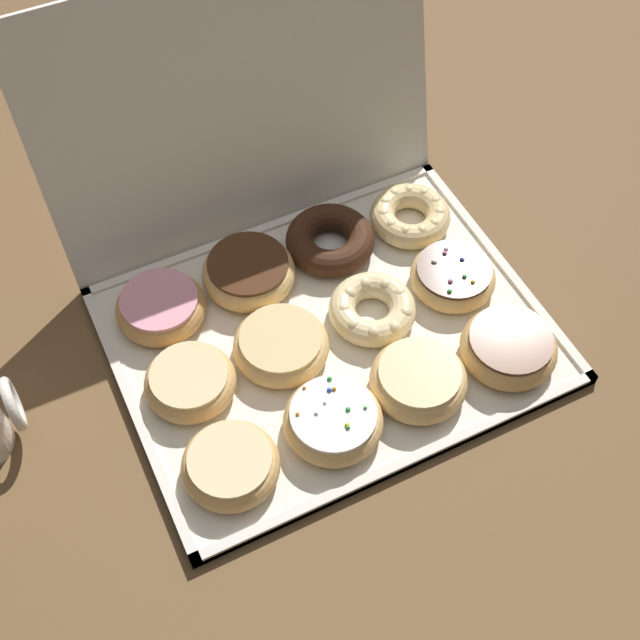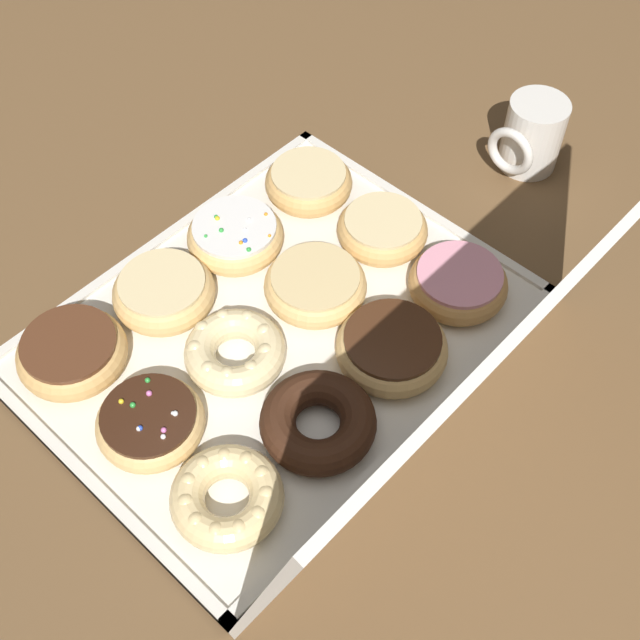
# 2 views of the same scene
# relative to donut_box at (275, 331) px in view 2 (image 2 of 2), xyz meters

# --- Properties ---
(ground_plane) EXTENTS (3.00, 3.00, 0.00)m
(ground_plane) POSITION_rel_donut_box_xyz_m (0.00, 0.00, -0.01)
(ground_plane) COLOR brown
(donut_box) EXTENTS (0.53, 0.41, 0.01)m
(donut_box) POSITION_rel_donut_box_xyz_m (0.00, 0.00, 0.00)
(donut_box) COLOR silver
(donut_box) RESTS_ON ground
(box_lid_open) EXTENTS (0.53, 0.10, 0.35)m
(box_lid_open) POSITION_rel_donut_box_xyz_m (0.00, 0.25, 0.17)
(box_lid_open) COLOR silver
(box_lid_open) RESTS_ON ground
(glazed_ring_donut_0) EXTENTS (0.11, 0.11, 0.04)m
(glazed_ring_donut_0) POSITION_rel_donut_box_xyz_m (-0.18, -0.12, 0.02)
(glazed_ring_donut_0) COLOR tan
(glazed_ring_donut_0) RESTS_ON donut_box
(sprinkle_donut_1) EXTENTS (0.12, 0.12, 0.04)m
(sprinkle_donut_1) POSITION_rel_donut_box_xyz_m (-0.06, -0.12, 0.02)
(sprinkle_donut_1) COLOR #E5B770
(sprinkle_donut_1) RESTS_ON donut_box
(glazed_ring_donut_2) EXTENTS (0.12, 0.12, 0.04)m
(glazed_ring_donut_2) POSITION_rel_donut_box_xyz_m (0.06, -0.12, 0.03)
(glazed_ring_donut_2) COLOR #E5B770
(glazed_ring_donut_2) RESTS_ON donut_box
(chocolate_frosted_donut_3) EXTENTS (0.12, 0.12, 0.04)m
(chocolate_frosted_donut_3) POSITION_rel_donut_box_xyz_m (0.18, -0.13, 0.03)
(chocolate_frosted_donut_3) COLOR tan
(chocolate_frosted_donut_3) RESTS_ON donut_box
(glazed_ring_donut_4) EXTENTS (0.11, 0.11, 0.04)m
(glazed_ring_donut_4) POSITION_rel_donut_box_xyz_m (-0.19, 0.00, 0.02)
(glazed_ring_donut_4) COLOR tan
(glazed_ring_donut_4) RESTS_ON donut_box
(glazed_ring_donut_5) EXTENTS (0.12, 0.12, 0.04)m
(glazed_ring_donut_5) POSITION_rel_donut_box_xyz_m (-0.07, 0.00, 0.02)
(glazed_ring_donut_5) COLOR #E5B770
(glazed_ring_donut_5) RESTS_ON donut_box
(cruller_donut_6) EXTENTS (0.11, 0.11, 0.04)m
(cruller_donut_6) POSITION_rel_donut_box_xyz_m (0.06, -0.00, 0.02)
(cruller_donut_6) COLOR beige
(cruller_donut_6) RESTS_ON donut_box
(sprinkle_donut_7) EXTENTS (0.11, 0.11, 0.04)m
(sprinkle_donut_7) POSITION_rel_donut_box_xyz_m (0.18, 0.00, 0.02)
(sprinkle_donut_7) COLOR #E5B770
(sprinkle_donut_7) RESTS_ON donut_box
(pink_frosted_donut_8) EXTENTS (0.11, 0.11, 0.04)m
(pink_frosted_donut_8) POSITION_rel_donut_box_xyz_m (-0.18, 0.12, 0.02)
(pink_frosted_donut_8) COLOR tan
(pink_frosted_donut_8) RESTS_ON donut_box
(chocolate_frosted_donut_9) EXTENTS (0.12, 0.12, 0.04)m
(chocolate_frosted_donut_9) POSITION_rel_donut_box_xyz_m (-0.06, 0.12, 0.03)
(chocolate_frosted_donut_9) COLOR #E5B770
(chocolate_frosted_donut_9) RESTS_ON donut_box
(chocolate_cake_ring_donut_10) EXTENTS (0.12, 0.12, 0.04)m
(chocolate_cake_ring_donut_10) POSITION_rel_donut_box_xyz_m (0.06, 0.12, 0.02)
(chocolate_cake_ring_donut_10) COLOR #381E11
(chocolate_cake_ring_donut_10) RESTS_ON donut_box
(cruller_donut_11) EXTENTS (0.11, 0.11, 0.04)m
(cruller_donut_11) POSITION_rel_donut_box_xyz_m (0.18, 0.12, 0.02)
(cruller_donut_11) COLOR #EACC8C
(cruller_donut_11) RESTS_ON donut_box
(coffee_mug) EXTENTS (0.10, 0.08, 0.10)m
(coffee_mug) POSITION_rel_donut_box_xyz_m (-0.43, 0.05, 0.05)
(coffee_mug) COLOR white
(coffee_mug) RESTS_ON ground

